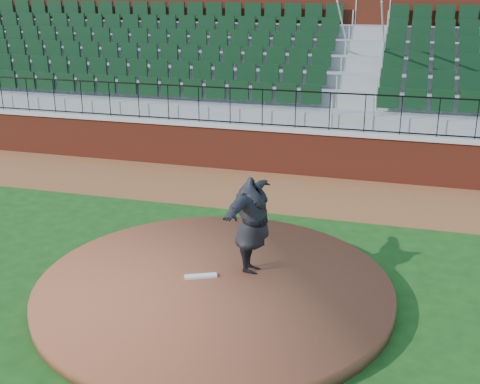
% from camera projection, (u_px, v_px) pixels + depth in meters
% --- Properties ---
extents(ground, '(90.00, 90.00, 0.00)m').
position_uv_depth(ground, '(217.00, 290.00, 10.58)').
color(ground, '#144313').
rests_on(ground, ground).
extents(warning_track, '(34.00, 3.20, 0.01)m').
position_uv_depth(warning_track, '(282.00, 191.00, 15.48)').
color(warning_track, brown).
rests_on(warning_track, ground).
extents(field_wall, '(34.00, 0.35, 1.20)m').
position_uv_depth(field_wall, '(294.00, 153.00, 16.74)').
color(field_wall, maroon).
rests_on(field_wall, ground).
extents(wall_cap, '(34.00, 0.45, 0.10)m').
position_uv_depth(wall_cap, '(295.00, 130.00, 16.52)').
color(wall_cap, '#B7B7B7').
rests_on(wall_cap, field_wall).
extents(wall_railing, '(34.00, 0.05, 1.00)m').
position_uv_depth(wall_railing, '(296.00, 110.00, 16.34)').
color(wall_railing, black).
rests_on(wall_railing, wall_cap).
extents(seating_stands, '(34.00, 5.10, 4.60)m').
position_uv_depth(seating_stands, '(313.00, 76.00, 18.65)').
color(seating_stands, gray).
rests_on(seating_stands, ground).
extents(concourse_wall, '(34.00, 0.50, 5.50)m').
position_uv_depth(concourse_wall, '(326.00, 52.00, 21.04)').
color(concourse_wall, maroon).
rests_on(concourse_wall, ground).
extents(pitchers_mound, '(6.05, 6.05, 0.25)m').
position_uv_depth(pitchers_mound, '(214.00, 288.00, 10.36)').
color(pitchers_mound, brown).
rests_on(pitchers_mound, ground).
extents(pitching_rubber, '(0.56, 0.36, 0.04)m').
position_uv_depth(pitching_rubber, '(201.00, 276.00, 10.48)').
color(pitching_rubber, white).
rests_on(pitching_rubber, pitchers_mound).
extents(pitcher, '(0.69, 2.17, 1.74)m').
position_uv_depth(pitcher, '(252.00, 225.00, 10.42)').
color(pitcher, black).
rests_on(pitcher, pitchers_mound).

